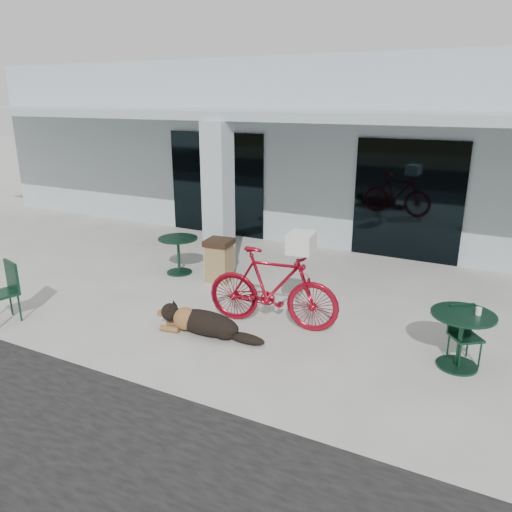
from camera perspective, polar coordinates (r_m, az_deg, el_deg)
The scene contains 16 objects.
ground at distance 8.21m, azimuth -3.51°, elevation -8.06°, with size 80.00×80.00×0.00m, color beige.
building at distance 15.37m, azimuth 13.09°, elevation 12.36°, with size 22.00×7.00×4.50m, color #A3AFB9.
storefront_glass_left at distance 13.50m, azimuth -4.54°, elevation 8.21°, with size 2.80×0.06×2.70m, color black.
storefront_glass_right at distance 11.70m, azimuth 16.92°, elevation 6.03°, with size 2.40×0.06×2.70m, color black.
column at distance 10.34m, azimuth -4.33°, elevation 6.48°, with size 0.50×0.50×3.12m, color #A3AFB9.
overhang at distance 10.65m, azimuth 6.46°, elevation 15.70°, with size 22.00×2.80×0.18m, color #A3AFB9.
bicycle at distance 7.99m, azimuth 1.90°, elevation -3.67°, with size 0.61×2.17×1.30m, color maroon.
laundry_basket at distance 7.62m, azimuth 5.19°, elevation 1.54°, with size 0.50×0.37×0.30m, color white.
dog at distance 7.87m, azimuth -5.81°, elevation -7.46°, with size 1.36×0.45×0.45m, color black, non-canonical shape.
cup_near_dog at distance 9.08m, azimuth -3.27°, elevation -5.13°, with size 0.07×0.07×0.09m, color white.
cafe_table_near at distance 10.60m, azimuth -8.82°, elevation 0.06°, with size 0.82×0.82×0.77m, color #133725, non-canonical shape.
cafe_chair_near at distance 9.18m, azimuth -27.09°, elevation -3.80°, with size 0.45×0.50×1.00m, color #133725, non-canonical shape.
cafe_table_far at distance 7.43m, azimuth 22.29°, elevation -8.92°, with size 0.85×0.85×0.80m, color #133725, non-canonical shape.
cafe_chair_far_a at distance 7.55m, azimuth 22.84°, elevation -8.47°, with size 0.37×0.41×0.82m, color #133725, non-canonical shape.
cup_on_table at distance 7.29m, azimuth 24.10°, elevation -5.78°, with size 0.07×0.07×0.10m, color white.
trash_receptacle at distance 10.06m, azimuth -4.21°, elevation -0.48°, with size 0.51×0.51×0.87m, color olive, non-canonical shape.
Camera 1 is at (3.83, -6.33, 3.56)m, focal length 35.00 mm.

